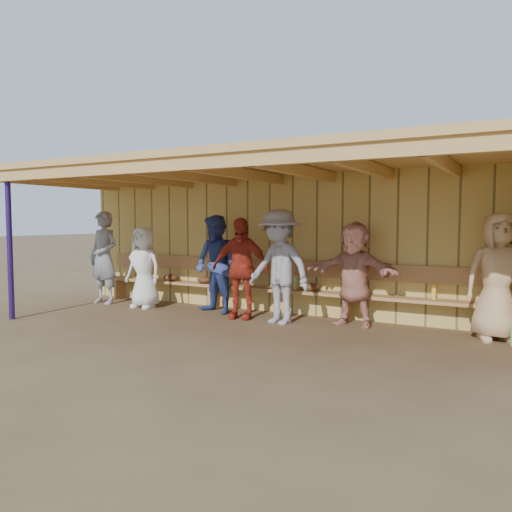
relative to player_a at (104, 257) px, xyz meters
The scene contains 11 objects.
ground 3.59m from the player_a, ahead, with size 90.00×90.00×0.00m, color brown.
player_a is the anchor object (origin of this frame).
player_b 1.01m from the player_a, ahead, with size 0.73×0.48×1.50m, color white.
player_c 2.49m from the player_a, ahead, with size 0.83×0.65×1.71m, color #32448A.
player_d 3.08m from the player_a, ahead, with size 0.97×0.40×1.66m, color #AE2E1B.
player_e 3.82m from the player_a, ahead, with size 1.15×0.66×1.78m, color gray.
player_f 4.91m from the player_a, ahead, with size 1.48×0.47×1.60m, color #E2967F.
player_h 6.89m from the player_a, ahead, with size 0.84×0.55×1.72m, color tan.
dugout_structure 3.92m from the player_a, ahead, with size 8.80×3.20×2.50m.
bench 3.52m from the player_a, 10.58° to the left, with size 7.60×0.34×0.93m.
dugout_equipment 3.29m from the player_a, ahead, with size 6.10×0.62×0.80m.
Camera 1 is at (3.79, -6.54, 1.60)m, focal length 35.00 mm.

